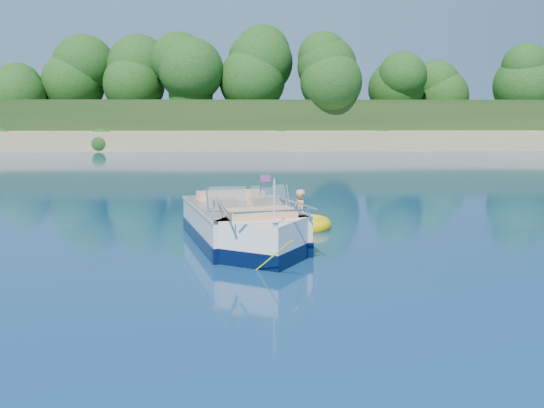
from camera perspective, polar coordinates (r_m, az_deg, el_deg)
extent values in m
plane|color=#0B294F|center=(12.78, 2.87, -4.60)|extent=(160.00, 160.00, 0.00)
cube|color=#987858|center=(50.47, -0.79, 5.81)|extent=(170.00, 8.00, 2.00)
cube|color=black|center=(77.43, -1.23, 7.13)|extent=(170.00, 56.00, 6.00)
cylinder|color=#301D10|center=(55.54, -19.97, 8.23)|extent=(0.44, 0.44, 3.20)
sphere|color=black|center=(55.64, -20.13, 11.36)|extent=(5.28, 5.28, 5.28)
cylinder|color=#301D10|center=(54.41, -0.89, 8.95)|extent=(0.44, 0.44, 3.60)
sphere|color=black|center=(54.55, -0.90, 12.55)|extent=(5.94, 5.94, 5.94)
cylinder|color=#301D10|center=(56.48, 20.10, 7.92)|extent=(0.44, 0.44, 2.60)
sphere|color=black|center=(56.53, 20.23, 10.42)|extent=(4.29, 4.29, 4.29)
cube|color=silver|center=(13.79, -2.93, -2.30)|extent=(2.95, 4.24, 1.07)
cube|color=silver|center=(12.06, -0.85, -3.87)|extent=(1.97, 1.97, 1.07)
cube|color=black|center=(13.82, -2.92, -2.90)|extent=(2.99, 4.29, 0.31)
cube|color=black|center=(12.10, -0.85, -4.55)|extent=(2.01, 2.01, 0.31)
cube|color=#A48257|center=(14.03, -3.24, -0.87)|extent=(2.26, 3.02, 0.10)
cube|color=silver|center=(13.71, -2.94, -0.23)|extent=(2.99, 4.25, 0.06)
cube|color=black|center=(15.81, -4.75, -0.76)|extent=(0.63, 0.49, 0.92)
cube|color=#8C9EA5|center=(12.87, -4.18, 0.52)|extent=(0.82, 0.36, 0.49)
cube|color=#8C9EA5|center=(13.10, -0.26, 0.68)|extent=(0.84, 0.55, 0.49)
cube|color=tan|center=(13.35, -4.59, -0.35)|extent=(0.68, 0.68, 0.41)
cube|color=tan|center=(13.57, -0.81, -0.18)|extent=(0.68, 0.68, 0.41)
cube|color=tan|center=(14.68, -3.89, 0.47)|extent=(1.68, 0.95, 0.39)
cube|color=tan|center=(12.15, -1.11, -1.31)|extent=(1.49, 1.08, 0.35)
cylinder|color=silver|center=(11.16, 0.22, 0.17)|extent=(0.03, 0.03, 0.87)
cube|color=red|center=(13.02, -0.65, 2.44)|extent=(0.22, 0.07, 0.14)
cube|color=silver|center=(11.18, 0.30, -1.90)|extent=(0.11, 0.08, 0.05)
cylinder|color=#EFFF1B|center=(10.91, 0.07, -4.96)|extent=(0.65, 0.92, 0.78)
torus|color=#FAC600|center=(15.46, 2.96, -1.94)|extent=(1.71, 1.71, 0.38)
torus|color=#BB0B09|center=(15.46, 2.96, -1.87)|extent=(1.41, 1.41, 0.13)
imported|color=tan|center=(15.48, 2.70, -2.28)|extent=(0.41, 0.74, 1.39)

